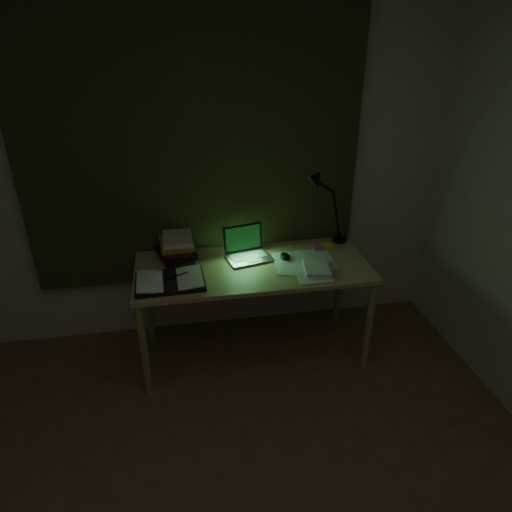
{
  "coord_description": "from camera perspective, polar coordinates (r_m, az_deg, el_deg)",
  "views": [
    {
      "loc": [
        -0.1,
        -0.98,
        2.09
      ],
      "look_at": [
        0.33,
        1.47,
        0.82
      ],
      "focal_mm": 32.0,
      "sensor_mm": 36.0,
      "label": 1
    }
  ],
  "objects": [
    {
      "name": "desk",
      "position": [
        3.13,
        -0.38,
        -6.79
      ],
      "size": [
        1.51,
        0.66,
        0.69
      ],
      "primitive_type": null,
      "color": "#D9B975",
      "rests_on": "floor"
    },
    {
      "name": "curtain",
      "position": [
        3.01,
        -8.01,
        14.54
      ],
      "size": [
        2.2,
        0.06,
        2.0
      ],
      "primitive_type": "cube",
      "color": "#30351A",
      "rests_on": "wall_back"
    },
    {
      "name": "laptop",
      "position": [
        2.99,
        -0.88,
        1.38
      ],
      "size": [
        0.35,
        0.38,
        0.21
      ],
      "primitive_type": null,
      "rotation": [
        0.0,
        0.0,
        0.23
      ],
      "color": "#B3B3B8",
      "rests_on": "desk"
    },
    {
      "name": "open_textbook",
      "position": [
        2.8,
        -10.7,
        -3.05
      ],
      "size": [
        0.42,
        0.31,
        0.04
      ],
      "primitive_type": null,
      "rotation": [
        0.0,
        0.0,
        0.04
      ],
      "color": "white",
      "rests_on": "desk"
    },
    {
      "name": "loose_papers",
      "position": [
        2.94,
        6.47,
        -1.33
      ],
      "size": [
        0.44,
        0.46,
        0.02
      ],
      "primitive_type": null,
      "rotation": [
        0.0,
        0.0,
        0.28
      ],
      "color": "silver",
      "rests_on": "desk"
    },
    {
      "name": "sticky_yellow",
      "position": [
        3.24,
        8.97,
        1.25
      ],
      "size": [
        0.09,
        0.09,
        0.02
      ],
      "primitive_type": "cube",
      "rotation": [
        0.0,
        0.0,
        0.19
      ],
      "color": "#E7F232",
      "rests_on": "desk"
    },
    {
      "name": "book_stack",
      "position": [
        3.05,
        -9.87,
        1.07
      ],
      "size": [
        0.25,
        0.29,
        0.17
      ],
      "primitive_type": null,
      "rotation": [
        0.0,
        0.0,
        0.19
      ],
      "color": "white",
      "rests_on": "desk"
    },
    {
      "name": "wall_back",
      "position": [
        3.09,
        -7.81,
        11.08
      ],
      "size": [
        3.5,
        0.0,
        2.5
      ],
      "primitive_type": "cube",
      "color": "beige",
      "rests_on": "ground"
    },
    {
      "name": "mouse",
      "position": [
        3.03,
        3.63,
        -0.07
      ],
      "size": [
        0.07,
        0.1,
        0.04
      ],
      "primitive_type": "ellipsoid",
      "rotation": [
        0.0,
        0.0,
        0.04
      ],
      "color": "black",
      "rests_on": "desk"
    },
    {
      "name": "desk_lamp",
      "position": [
        3.24,
        10.79,
        6.35
      ],
      "size": [
        0.41,
        0.34,
        0.56
      ],
      "primitive_type": null,
      "rotation": [
        0.0,
        0.0,
        0.13
      ],
      "color": "black",
      "rests_on": "desk"
    },
    {
      "name": "sticky_pink",
      "position": [
        3.2,
        7.88,
        0.96
      ],
      "size": [
        0.08,
        0.08,
        0.01
      ],
      "primitive_type": "cube",
      "rotation": [
        0.0,
        0.0,
        -0.16
      ],
      "color": "#D8549F",
      "rests_on": "desk"
    }
  ]
}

